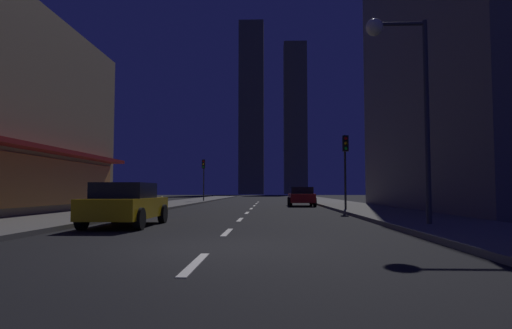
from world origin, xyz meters
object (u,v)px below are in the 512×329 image
object	(u,v)px
traffic_light_far_left	(204,171)
traffic_light_near_right	(345,155)
car_parked_near	(126,204)
fire_hydrant_far_left	(162,202)
street_lamp_right	(400,69)
car_parked_far	(301,196)

from	to	relation	value
traffic_light_far_left	traffic_light_near_right	bearing A→B (deg)	-59.42
car_parked_near	fire_hydrant_far_left	distance (m)	13.86
car_parked_near	street_lamp_right	bearing A→B (deg)	-3.77
traffic_light_near_right	traffic_light_far_left	world-z (taller)	same
car_parked_far	car_parked_near	bearing A→B (deg)	-111.39
traffic_light_near_right	street_lamp_right	size ratio (longest dim) A/B	0.64
car_parked_near	fire_hydrant_far_left	size ratio (longest dim) A/B	6.48
street_lamp_right	traffic_light_near_right	bearing A→B (deg)	89.35
traffic_light_near_right	traffic_light_far_left	distance (m)	21.62
car_parked_near	traffic_light_far_left	world-z (taller)	traffic_light_far_left
car_parked_near	street_lamp_right	distance (m)	9.98
car_parked_far	traffic_light_far_left	world-z (taller)	traffic_light_far_left
car_parked_near	traffic_light_far_left	size ratio (longest dim) A/B	1.01
street_lamp_right	traffic_light_far_left	bearing A→B (deg)	110.39
fire_hydrant_far_left	street_lamp_right	world-z (taller)	street_lamp_right
car_parked_far	traffic_light_far_left	size ratio (longest dim) A/B	1.01
car_parked_near	street_lamp_right	world-z (taller)	street_lamp_right
car_parked_near	car_parked_far	xyz separation A→B (m)	(7.20, 18.39, 0.00)
fire_hydrant_far_left	traffic_light_far_left	distance (m)	15.26
fire_hydrant_far_left	street_lamp_right	size ratio (longest dim) A/B	0.10
traffic_light_near_right	fire_hydrant_far_left	bearing A→B (deg)	162.43
car_parked_near	fire_hydrant_far_left	world-z (taller)	car_parked_near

